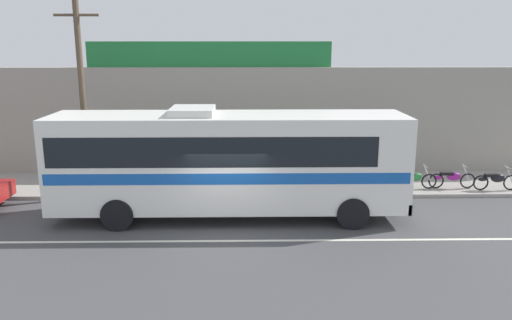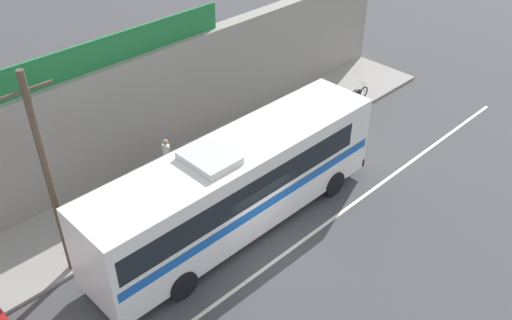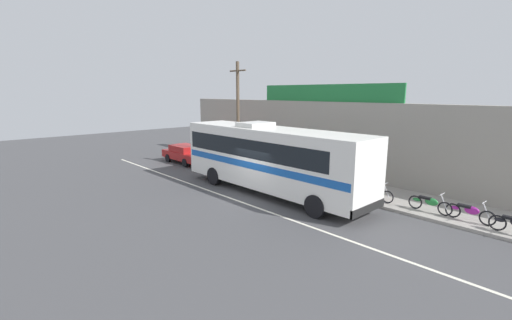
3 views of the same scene
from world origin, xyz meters
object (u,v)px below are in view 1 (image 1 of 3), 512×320
intercity_bus (226,158)px  motorcycle_red (413,179)px  motorcycle_green (351,180)px  motorcycle_blue (451,178)px  pedestrian_far_right (233,157)px  utility_pole (82,96)px  motorcycle_purple (495,180)px  pedestrian_far_left (235,164)px

intercity_bus → motorcycle_red: size_ratio=6.19×
motorcycle_green → motorcycle_blue: (4.09, 0.22, 0.00)m
motorcycle_blue → pedestrian_far_right: (-8.79, 1.34, 0.59)m
utility_pole → motorcycle_purple: bearing=0.9°
utility_pole → motorcycle_green: 10.70m
motorcycle_purple → pedestrian_far_left: 10.35m
pedestrian_far_left → motorcycle_blue: bearing=-3.0°
intercity_bus → motorcycle_purple: (10.51, 2.58, -1.50)m
motorcycle_green → motorcycle_blue: bearing=3.1°
utility_pole → motorcycle_green: utility_pole is taller
utility_pole → pedestrian_far_left: (5.57, 0.99, -2.85)m
pedestrian_far_left → utility_pole: bearing=-169.9°
motorcycle_blue → pedestrian_far_right: size_ratio=1.09×
utility_pole → motorcycle_purple: size_ratio=3.99×
motorcycle_red → motorcycle_blue: same height
pedestrian_far_left → pedestrian_far_right: 0.90m
motorcycle_blue → motorcycle_purple: bearing=-9.9°
utility_pole → motorcycle_red: (12.67, 0.51, -3.34)m
utility_pole → intercity_bus: bearing=-23.3°
pedestrian_far_left → pedestrian_far_right: bearing=97.0°
motorcycle_red → motorcycle_blue: (1.58, 0.04, 0.00)m
motorcycle_green → motorcycle_red: 2.52m
utility_pole → pedestrian_far_right: utility_pole is taller
motorcycle_blue → motorcycle_red: bearing=-178.5°
utility_pole → motorcycle_blue: bearing=2.2°
motorcycle_blue → motorcycle_green: bearing=-176.9°
motorcycle_blue → pedestrian_far_right: pedestrian_far_right is taller
motorcycle_red → pedestrian_far_left: bearing=176.1°
utility_pole → motorcycle_red: utility_pole is taller
motorcycle_green → motorcycle_red: (2.51, 0.18, 0.00)m
utility_pole → motorcycle_blue: (14.25, 0.55, -3.34)m
motorcycle_green → pedestrian_far_right: 4.98m
motorcycle_red → pedestrian_far_right: bearing=169.2°
motorcycle_purple → pedestrian_far_left: size_ratio=1.15×
utility_pole → motorcycle_purple: (15.89, 0.26, -3.34)m
motorcycle_purple → motorcycle_red: bearing=175.6°
utility_pole → motorcycle_blue: 14.65m
motorcycle_purple → motorcycle_green: 5.73m
motorcycle_purple → motorcycle_blue: 1.66m
utility_pole → motorcycle_purple: 16.24m
motorcycle_blue → pedestrian_far_left: bearing=177.0°
utility_pole → pedestrian_far_left: utility_pole is taller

